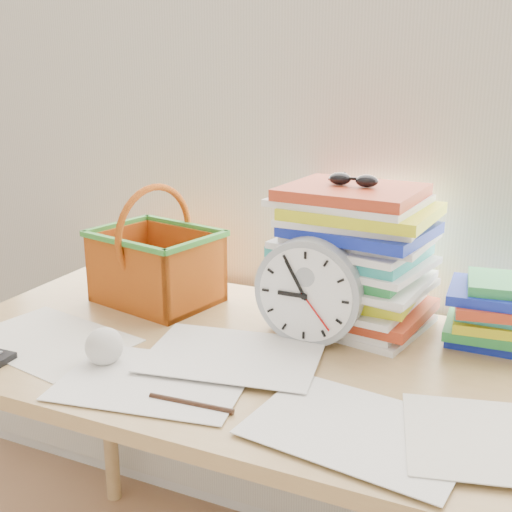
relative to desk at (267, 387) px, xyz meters
The scene contains 10 objects.
curtain 0.73m from the desk, 90.00° to the left, with size 2.40×0.01×2.50m, color beige.
desk is the anchor object (origin of this frame).
paper_stack 0.33m from the desk, 63.59° to the left, with size 0.32×0.27×0.31m, color white, non-canonical shape.
clock 0.21m from the desk, 55.44° to the left, with size 0.22×0.22×0.04m, color #99A0A7.
sunglasses 0.46m from the desk, 65.58° to the left, with size 0.12×0.10×0.03m, color black, non-canonical shape.
book_stack 0.51m from the desk, 28.56° to the left, with size 0.24×0.19×0.14m, color white, non-canonical shape.
basket 0.45m from the desk, 155.93° to the left, with size 0.28×0.22×0.28m, color #B95312, non-canonical shape.
crumpled_ball 0.34m from the desk, 147.21° to the right, with size 0.07×0.07×0.07m, color silver.
pen 0.26m from the desk, 98.00° to the right, with size 0.01×0.01×0.16m, color black.
scattered_papers 0.08m from the desk, ahead, with size 1.26×0.42×0.02m, color white, non-canonical shape.
Camera 1 is at (0.46, 0.52, 1.30)m, focal length 45.00 mm.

